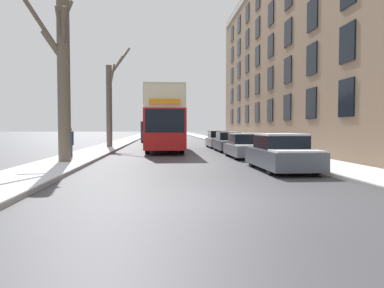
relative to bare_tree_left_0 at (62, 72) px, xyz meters
The scene contains 13 objects.
ground_plane 11.29m from the bare_tree_left_0, 56.95° to the right, with size 320.00×320.00×0.00m, color #424247.
sidewalk_left 44.41m from the bare_tree_left_0, 90.07° to the left, with size 2.48×130.00×0.16m.
sidewalk_right 45.87m from the bare_tree_left_0, 75.44° to the left, with size 2.48×130.00×0.16m.
terrace_facade_right 20.54m from the bare_tree_left_0, 31.84° to the left, with size 9.10×40.53×15.15m.
bare_tree_left_0 is the anchor object (origin of this frame).
bare_tree_left_1 13.39m from the bare_tree_left_0, 88.87° to the left, with size 2.22×3.00×7.95m.
double_decker_bus 11.43m from the bare_tree_left_0, 65.80° to the left, with size 2.60×11.29×4.38m.
parked_car_0 10.26m from the bare_tree_left_0, 18.26° to the right, with size 1.88×4.54×1.47m.
parked_car_1 10.34m from the bare_tree_left_0, 19.51° to the left, with size 1.86×4.29×1.39m.
parked_car_2 13.21m from the bare_tree_left_0, 44.01° to the left, with size 1.69×4.00×1.41m.
parked_car_3 16.97m from the bare_tree_left_0, 56.54° to the left, with size 1.68×4.20×1.46m.
oncoming_van 27.74m from the bare_tree_left_0, 83.61° to the left, with size 2.07×5.09×2.41m.
pedestrian_left_sidewalk 3.89m from the bare_tree_left_0, 96.11° to the left, with size 0.37×0.37×1.72m.
Camera 1 is at (-1.22, -8.60, 1.69)m, focal length 35.00 mm.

